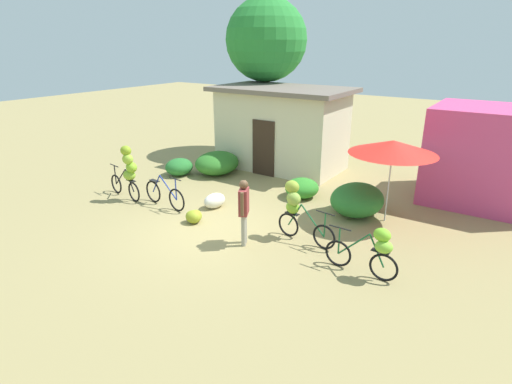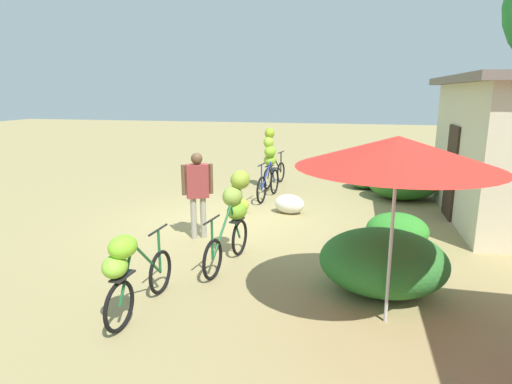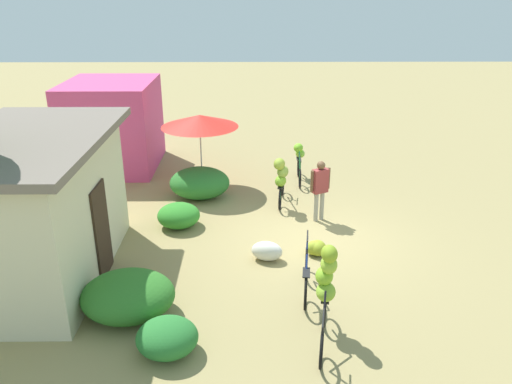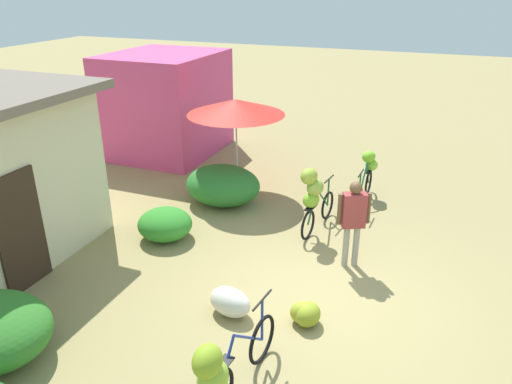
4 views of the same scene
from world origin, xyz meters
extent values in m
plane|color=#998856|center=(0.00, 0.00, 0.00)|extent=(60.00, 60.00, 0.00)
cube|color=#332319|center=(-1.50, 4.61, 1.00)|extent=(0.90, 0.06, 2.00)
cube|color=#D2437D|center=(5.41, 6.08, 1.42)|extent=(3.20, 2.80, 2.85)
ellipsoid|color=#318929|center=(0.74, 3.36, 0.30)|extent=(1.04, 1.08, 0.61)
ellipsoid|color=#2B712B|center=(2.66, 3.00, 0.44)|extent=(1.43, 1.72, 0.88)
cylinder|color=beige|center=(3.47, 3.00, 1.08)|extent=(0.04, 0.04, 2.16)
cone|color=red|center=(3.47, 3.00, 2.06)|extent=(2.26, 2.26, 0.35)
ellipsoid|color=#95BC35|center=(-3.44, 0.19, 1.32)|extent=(0.36, 0.29, 0.32)
ellipsoid|color=#87A624|center=(-3.50, 0.21, 1.57)|extent=(0.38, 0.32, 0.30)
torus|color=black|center=(-1.71, 0.36, 0.34)|extent=(0.68, 0.13, 0.68)
cylinder|color=navy|center=(-2.61, 0.47, 0.64)|extent=(0.41, 0.08, 0.61)
cylinder|color=navy|center=(-2.07, 0.40, 0.64)|extent=(0.73, 0.12, 0.62)
cylinder|color=black|center=(-1.71, 0.36, 0.97)|extent=(0.50, 0.09, 0.03)
cylinder|color=navy|center=(-1.71, 0.36, 0.66)|extent=(0.04, 0.04, 0.64)
cube|color=black|center=(-2.69, 0.48, 0.71)|extent=(0.37, 0.18, 0.02)
torus|color=black|center=(2.77, 0.59, 0.31)|extent=(0.61, 0.13, 0.61)
torus|color=black|center=(1.74, 0.73, 0.31)|extent=(0.61, 0.13, 0.61)
cylinder|color=#19592D|center=(1.92, 0.71, 0.62)|extent=(0.40, 0.09, 0.66)
cylinder|color=#19592D|center=(2.44, 0.64, 0.62)|extent=(0.70, 0.13, 0.66)
cylinder|color=black|center=(2.77, 0.59, 0.91)|extent=(0.50, 0.09, 0.03)
cylinder|color=#19592D|center=(2.77, 0.59, 0.61)|extent=(0.04, 0.04, 0.61)
cube|color=black|center=(1.84, 0.72, 0.64)|extent=(0.38, 0.19, 0.02)
ellipsoid|color=#74A929|center=(1.85, 0.72, 0.80)|extent=(0.45, 0.41, 0.30)
ellipsoid|color=#88A940|center=(1.90, 0.66, 1.06)|extent=(0.45, 0.40, 0.33)
ellipsoid|color=#8CA331|center=(1.79, 0.76, 1.31)|extent=(0.44, 0.38, 0.31)
torus|color=black|center=(3.36, 0.04, 0.30)|extent=(0.60, 0.07, 0.60)
torus|color=black|center=(4.35, 0.00, 0.30)|extent=(0.60, 0.07, 0.60)
cylinder|color=#19592D|center=(4.18, 0.01, 0.62)|extent=(0.38, 0.05, 0.66)
cylinder|color=#19592D|center=(3.68, 0.03, 0.62)|extent=(0.68, 0.06, 0.67)
cylinder|color=black|center=(3.36, 0.04, 0.91)|extent=(0.50, 0.05, 0.03)
cylinder|color=#19592D|center=(3.36, 0.04, 0.60)|extent=(0.04, 0.04, 0.60)
cube|color=black|center=(4.26, 0.01, 0.63)|extent=(0.36, 0.15, 0.02)
ellipsoid|color=#84C337|center=(4.32, -0.04, 0.77)|extent=(0.40, 0.35, 0.26)
ellipsoid|color=#7AC329|center=(4.24, 0.03, 0.99)|extent=(0.43, 0.38, 0.27)
ellipsoid|color=#919F27|center=(-0.76, 0.07, 0.17)|extent=(0.37, 0.43, 0.35)
ellipsoid|color=olive|center=(-0.77, 0.00, 0.18)|extent=(0.46, 0.40, 0.35)
ellipsoid|color=silver|center=(-0.98, 1.17, 0.22)|extent=(0.59, 0.78, 0.44)
cylinder|color=gray|center=(1.12, -0.33, 0.39)|extent=(0.11, 0.11, 0.79)
cylinder|color=gray|center=(1.04, -0.17, 0.39)|extent=(0.11, 0.11, 0.79)
cube|color=maroon|center=(1.08, -0.25, 1.10)|extent=(0.36, 0.45, 0.62)
cylinder|color=brown|center=(1.19, -0.47, 1.13)|extent=(0.08, 0.08, 0.56)
cylinder|color=brown|center=(0.97, -0.02, 1.13)|extent=(0.08, 0.08, 0.56)
sphere|color=brown|center=(1.08, -0.25, 1.52)|extent=(0.21, 0.21, 0.21)
camera|label=1|loc=(6.24, -7.47, 4.59)|focal=28.84mm
camera|label=2|loc=(8.40, 2.53, 2.70)|focal=30.23mm
camera|label=3|loc=(-10.92, 1.51, 5.75)|focal=35.57mm
camera|label=4|loc=(-6.51, -1.46, 4.74)|focal=34.20mm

